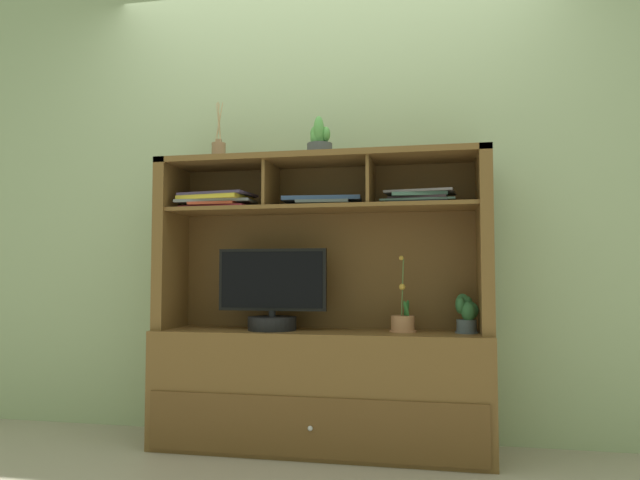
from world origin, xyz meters
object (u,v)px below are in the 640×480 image
potted_orchid (403,322)px  potted_fern (466,313)px  magazine_stack_centre (419,198)px  media_console (320,359)px  potted_succulent (320,141)px  magazine_stack_left (216,201)px  diffuser_bottle (219,151)px  magazine_stack_right (323,202)px  tv_monitor (272,298)px

potted_orchid → potted_fern: size_ratio=1.98×
potted_fern → magazine_stack_centre: (-0.22, 0.02, 0.56)m
media_console → potted_succulent: (0.00, -0.02, 1.11)m
potted_orchid → potted_succulent: (-0.41, -0.02, 0.92)m
media_console → magazine_stack_left: size_ratio=4.16×
potted_orchid → potted_fern: bearing=-1.6°
media_console → diffuser_bottle: bearing=-178.0°
potted_orchid → magazine_stack_centre: (0.08, 0.01, 0.62)m
media_console → magazine_stack_left: (-0.54, -0.05, 0.81)m
media_console → potted_orchid: (0.41, 0.00, 0.19)m
diffuser_bottle → potted_succulent: diffuser_bottle is taller
magazine_stack_left → media_console: bearing=4.9°
magazine_stack_centre → magazine_stack_right: (-0.49, -0.00, -0.01)m
diffuser_bottle → magazine_stack_left: bearing=-87.5°
magazine_stack_right → potted_succulent: 0.31m
magazine_stack_right → magazine_stack_left: bearing=-174.1°
potted_orchid → magazine_stack_centre: 0.62m
diffuser_bottle → media_console: bearing=2.0°
magazine_stack_centre → magazine_stack_right: bearing=-180.0°
potted_succulent → tv_monitor: bearing=-173.7°
media_console → magazine_stack_centre: 0.95m
tv_monitor → potted_orchid: 0.67m
potted_orchid → magazine_stack_left: 1.14m
potted_orchid → tv_monitor: bearing=-175.9°
potted_fern → magazine_stack_centre: size_ratio=0.51×
magazine_stack_centre → potted_succulent: 0.58m
tv_monitor → diffuser_bottle: bearing=175.5°
media_console → magazine_stack_left: media_console is taller
tv_monitor → magazine_stack_centre: size_ratio=1.50×
diffuser_bottle → potted_succulent: (0.55, 0.00, 0.03)m
potted_succulent → magazine_stack_centre: bearing=3.1°
magazine_stack_left → diffuser_bottle: (-0.00, 0.03, 0.27)m
media_console → magazine_stack_left: bearing=-175.1°
media_console → potted_fern: media_console is taller
potted_orchid → potted_succulent: bearing=-177.2°
potted_orchid → diffuser_bottle: size_ratio=1.21×
potted_fern → media_console: bearing=179.7°
potted_orchid → magazine_stack_left: size_ratio=0.93×
tv_monitor → magazine_stack_left: bearing=-179.2°
magazine_stack_centre → potted_succulent: bearing=-176.9°
media_console → potted_orchid: media_console is taller
tv_monitor → potted_succulent: 0.84m
media_console → potted_fern: 0.76m
media_console → potted_succulent: bearing=-87.4°
magazine_stack_right → potted_orchid: bearing=-0.9°
tv_monitor → diffuser_bottle: 0.83m
media_console → potted_succulent: size_ratio=8.29×
media_console → potted_orchid: 0.46m
potted_fern → magazine_stack_right: (-0.71, 0.01, 0.56)m
potted_orchid → potted_fern: 0.31m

